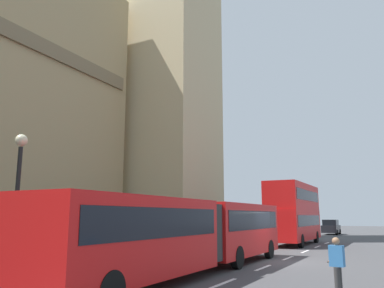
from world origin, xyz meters
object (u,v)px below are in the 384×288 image
traffic_cone_middle (336,245)px  pedestrian_near_cones (337,265)px  sedan_lead (331,227)px  articulated_bus (194,230)px  street_lamp (17,195)px  traffic_cone_west (331,257)px  double_decker_bus (294,211)px

traffic_cone_middle → pedestrian_near_cones: 17.24m
sedan_lead → articulated_bus: bearing=179.9°
street_lamp → pedestrian_near_cones: street_lamp is taller
sedan_lead → traffic_cone_west: (-31.64, -4.38, -0.63)m
double_decker_bus → sedan_lead: 20.09m
sedan_lead → pedestrian_near_cones: 41.08m
traffic_cone_middle → traffic_cone_west: bearing=-174.2°
articulated_bus → double_decker_bus: double_decker_bus is taller
sedan_lead → street_lamp: bearing=174.0°
street_lamp → pedestrian_near_cones: 10.97m
articulated_bus → pedestrian_near_cones: articulated_bus is taller
sedan_lead → street_lamp: street_lamp is taller
articulated_bus → double_decker_bus: 18.28m
traffic_cone_middle → street_lamp: bearing=157.8°
traffic_cone_middle → double_decker_bus: bearing=45.2°
double_decker_bus → traffic_cone_west: 12.68m
double_decker_bus → traffic_cone_west: size_ratio=16.64×
double_decker_bus → traffic_cone_west: bearing=-159.2°
articulated_bus → traffic_cone_west: size_ratio=28.82×
double_decker_bus → traffic_cone_middle: double_decker_bus is taller
articulated_bus → traffic_cone_middle: size_ratio=28.82×
double_decker_bus → traffic_cone_middle: size_ratio=16.64×
articulated_bus → traffic_cone_west: 8.09m
traffic_cone_middle → street_lamp: (-19.82, 8.10, 2.77)m
articulated_bus → sedan_lead: (38.26, -0.04, -0.83)m
articulated_bus → traffic_cone_middle: 15.18m
double_decker_bus → sedan_lead: (20.01, -0.04, -1.80)m
sedan_lead → pedestrian_near_cones: (-40.66, -5.86, -0.00)m
double_decker_bus → sedan_lead: double_decker_bus is taller
double_decker_bus → traffic_cone_west: (-11.63, -4.42, -2.43)m
traffic_cone_west → traffic_cone_middle: same height
articulated_bus → pedestrian_near_cones: 6.42m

